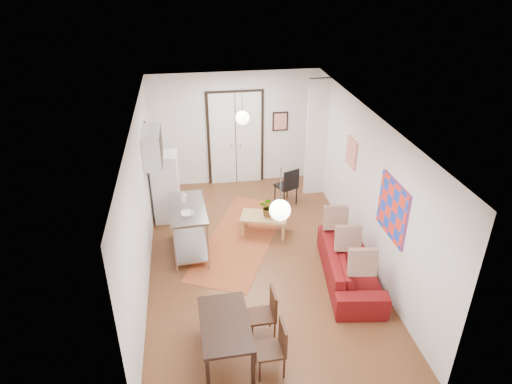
{
  "coord_description": "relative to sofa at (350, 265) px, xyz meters",
  "views": [
    {
      "loc": [
        -1.18,
        -7.34,
        5.44
      ],
      "look_at": [
        0.05,
        0.44,
        1.25
      ],
      "focal_mm": 32.0,
      "sensor_mm": 36.0,
      "label": 1
    }
  ],
  "objects": [
    {
      "name": "wall_cabinet",
      "position": [
        -3.51,
        2.43,
        1.57
      ],
      "size": [
        0.35,
        1.0,
        0.7
      ],
      "primitive_type": "cube",
      "color": "silver",
      "rests_on": "wall_left"
    },
    {
      "name": "sofa",
      "position": [
        0.0,
        0.0,
        0.0
      ],
      "size": [
        2.38,
        1.2,
        0.67
      ],
      "primitive_type": "imported",
      "rotation": [
        0.0,
        0.0,
        1.43
      ],
      "color": "maroon",
      "rests_on": "floor"
    },
    {
      "name": "painting_popart",
      "position": [
        0.49,
        -0.32,
        1.32
      ],
      "size": [
        0.05,
        1.0,
        1.0
      ],
      "primitive_type": "cube",
      "color": "red",
      "rests_on": "wall_right"
    },
    {
      "name": "dining_table",
      "position": [
        -2.44,
        -1.48,
        0.28
      ],
      "size": [
        0.74,
        1.26,
        0.69
      ],
      "rotation": [
        0.0,
        0.0,
        0.02
      ],
      "color": "black",
      "rests_on": "floor"
    },
    {
      "name": "dining_chair_far",
      "position": [
        -1.84,
        -1.75,
        0.16
      ],
      "size": [
        0.42,
        0.58,
        0.86
      ],
      "rotation": [
        0.0,
        0.0,
        -1.55
      ],
      "color": "#341A10",
      "rests_on": "floor"
    },
    {
      "name": "stub_partition",
      "position": [
        0.26,
        3.48,
        1.12
      ],
      "size": [
        0.5,
        0.1,
        2.9
      ],
      "primitive_type": "cube",
      "color": "silver",
      "rests_on": "floor"
    },
    {
      "name": "wall_front",
      "position": [
        -1.59,
        -2.57,
        1.12
      ],
      "size": [
        4.2,
        0.02,
        2.9
      ],
      "primitive_type": "cube",
      "color": "silver",
      "rests_on": "floor"
    },
    {
      "name": "wall_left",
      "position": [
        -3.69,
        0.93,
        1.12
      ],
      "size": [
        0.02,
        7.0,
        2.9
      ],
      "primitive_type": "cube",
      "color": "silver",
      "rests_on": "floor"
    },
    {
      "name": "bowl",
      "position": [
        -2.89,
        1.03,
        0.75
      ],
      "size": [
        0.26,
        0.26,
        0.06
      ],
      "primitive_type": "imported",
      "rotation": [
        0.0,
        0.0,
        0.05
      ],
      "color": "silver",
      "rests_on": "kitchen_counter"
    },
    {
      "name": "wall_back",
      "position": [
        -1.59,
        4.43,
        1.12
      ],
      "size": [
        4.2,
        0.02,
        2.9
      ],
      "primitive_type": "cube",
      "color": "silver",
      "rests_on": "floor"
    },
    {
      "name": "black_side_chair",
      "position": [
        -0.55,
        3.12,
        0.22
      ],
      "size": [
        0.57,
        0.59,
        0.94
      ],
      "rotation": [
        0.0,
        0.0,
        3.56
      ],
      "color": "black",
      "rests_on": "floor"
    },
    {
      "name": "painting_abstract",
      "position": [
        0.49,
        1.73,
        1.47
      ],
      "size": [
        0.05,
        0.5,
        0.6
      ],
      "primitive_type": "cube",
      "color": "#F5EACC",
      "rests_on": "wall_right"
    },
    {
      "name": "poster_back",
      "position": [
        -0.44,
        4.4,
        1.27
      ],
      "size": [
        0.4,
        0.03,
        0.5
      ],
      "primitive_type": "cube",
      "color": "red",
      "rests_on": "wall_back"
    },
    {
      "name": "dining_chair_near",
      "position": [
        -1.84,
        -1.05,
        0.16
      ],
      "size": [
        0.42,
        0.58,
        0.86
      ],
      "rotation": [
        0.0,
        0.0,
        -1.55
      ],
      "color": "#341A10",
      "rests_on": "floor"
    },
    {
      "name": "wall_right",
      "position": [
        0.51,
        0.93,
        1.12
      ],
      "size": [
        0.02,
        7.0,
        2.9
      ],
      "primitive_type": "cube",
      "color": "silver",
      "rests_on": "floor"
    },
    {
      "name": "ceiling",
      "position": [
        -1.59,
        0.93,
        2.57
      ],
      "size": [
        4.2,
        7.0,
        0.02
      ],
      "primitive_type": "cube",
      "color": "white",
      "rests_on": "wall_back"
    },
    {
      "name": "potted_plant",
      "position": [
        -1.2,
        1.8,
        0.31
      ],
      "size": [
        0.46,
        0.43,
        0.42
      ],
      "primitive_type": "imported",
      "rotation": [
        0.0,
        0.0,
        -0.3
      ],
      "color": "#2A5E2E",
      "rests_on": "coffee_table"
    },
    {
      "name": "coffee_table",
      "position": [
        -1.3,
        1.8,
        0.04
      ],
      "size": [
        1.09,
        0.81,
        0.43
      ],
      "rotation": [
        0.0,
        0.0,
        -0.3
      ],
      "color": "tan",
      "rests_on": "floor"
    },
    {
      "name": "print_left",
      "position": [
        -3.66,
        2.93,
        1.62
      ],
      "size": [
        0.03,
        0.44,
        0.54
      ],
      "primitive_type": "cube",
      "color": "#A07443",
      "rests_on": "wall_left"
    },
    {
      "name": "fridge",
      "position": [
        -3.34,
        2.75,
        0.47
      ],
      "size": [
        0.59,
        0.59,
        1.6
      ],
      "primitive_type": "cube",
      "rotation": [
        0.0,
        0.0,
        -0.05
      ],
      "color": "white",
      "rests_on": "floor"
    },
    {
      "name": "pendant_back",
      "position": [
        -1.59,
        2.93,
        1.92
      ],
      "size": [
        0.3,
        0.3,
        0.8
      ],
      "color": "white",
      "rests_on": "ceiling"
    },
    {
      "name": "pendant_front",
      "position": [
        -1.59,
        -1.07,
        1.92
      ],
      "size": [
        0.3,
        0.3,
        0.8
      ],
      "color": "white",
      "rests_on": "ceiling"
    },
    {
      "name": "double_doors",
      "position": [
        -1.59,
        4.39,
        0.87
      ],
      "size": [
        1.44,
        0.06,
        2.5
      ],
      "primitive_type": "cube",
      "color": "silver",
      "rests_on": "wall_back"
    },
    {
      "name": "floor",
      "position": [
        -1.59,
        0.93,
        -0.33
      ],
      "size": [
        7.0,
        7.0,
        0.0
      ],
      "primitive_type": "plane",
      "color": "brown",
      "rests_on": "ground"
    },
    {
      "name": "kitchen_counter",
      "position": [
        -2.89,
        1.33,
        0.37
      ],
      "size": [
        0.76,
        1.41,
        1.05
      ],
      "rotation": [
        0.0,
        0.0,
        0.05
      ],
      "color": "#A2A4A6",
      "rests_on": "floor"
    },
    {
      "name": "kilim_rug",
      "position": [
        -1.81,
        1.68,
        -0.33
      ],
      "size": [
        2.61,
        3.67,
        0.01
      ],
      "primitive_type": "cube",
      "rotation": [
        0.0,
        0.0,
        -0.43
      ],
      "color": "#A54C29",
      "rests_on": "floor"
    },
    {
      "name": "soap_bottle",
      "position": [
        -2.94,
        1.58,
        0.83
      ],
      "size": [
        0.11,
        0.1,
        0.22
      ],
      "primitive_type": "imported",
      "rotation": [
        0.0,
        0.0,
        0.05
      ],
      "color": "teal",
      "rests_on": "kitchen_counter"
    }
  ]
}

